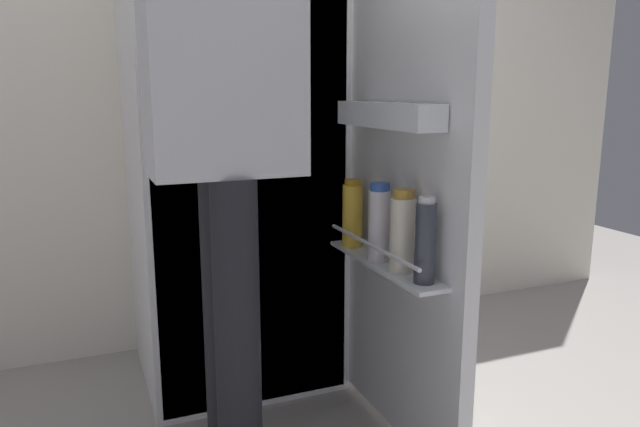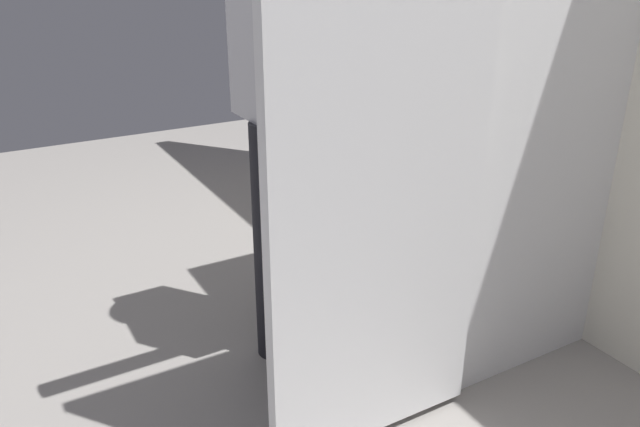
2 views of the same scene
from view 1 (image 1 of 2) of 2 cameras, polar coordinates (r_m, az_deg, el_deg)
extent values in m
cube|color=silver|center=(2.60, -11.04, 15.58)|extent=(4.40, 0.10, 2.53)
cube|color=white|center=(2.23, -8.74, 7.11)|extent=(0.69, 0.65, 1.82)
cube|color=white|center=(1.92, -6.44, 6.44)|extent=(0.65, 0.01, 1.78)
cube|color=white|center=(1.97, -6.78, 5.20)|extent=(0.61, 0.09, 0.01)
cube|color=white|center=(1.76, 8.38, 6.01)|extent=(0.05, 0.67, 1.76)
cube|color=white|center=(1.79, 6.07, -4.78)|extent=(0.10, 0.56, 0.01)
cylinder|color=silver|center=(1.75, 4.86, -3.02)|extent=(0.01, 0.54, 0.01)
cube|color=white|center=(1.71, 6.38, 9.33)|extent=(0.09, 0.48, 0.07)
cylinder|color=gold|center=(1.93, 3.11, -0.23)|extent=(0.06, 0.06, 0.20)
cylinder|color=#BC8419|center=(1.91, 3.14, 2.98)|extent=(0.05, 0.05, 0.02)
cylinder|color=#EDE5CC|center=(1.67, 7.87, -2.05)|extent=(0.07, 0.07, 0.21)
cylinder|color=#B78933|center=(1.65, 7.98, 1.88)|extent=(0.06, 0.06, 0.02)
cylinder|color=white|center=(1.77, 5.66, -1.18)|extent=(0.06, 0.06, 0.21)
cylinder|color=#335BB2|center=(1.75, 5.74, 2.56)|extent=(0.06, 0.06, 0.02)
cylinder|color=#333842|center=(1.58, 10.00, -2.85)|extent=(0.06, 0.06, 0.21)
cylinder|color=silver|center=(1.56, 10.15, 1.27)|extent=(0.04, 0.04, 0.02)
cylinder|color=black|center=(1.73, -9.04, -10.39)|extent=(0.12, 0.12, 0.87)
cylinder|color=black|center=(1.61, -7.84, -12.13)|extent=(0.12, 0.12, 0.87)
cube|color=silver|center=(1.54, -9.33, 15.08)|extent=(0.38, 0.22, 0.62)
cylinder|color=silver|center=(1.73, -10.84, 13.94)|extent=(0.08, 0.08, 0.58)
camera|label=2|loc=(2.24, 53.77, 14.91)|focal=35.46mm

